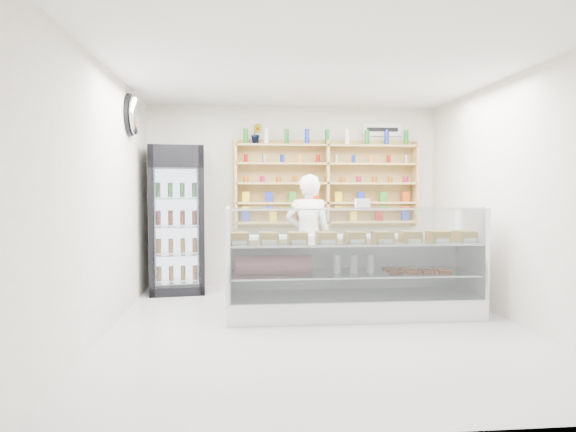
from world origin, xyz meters
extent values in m
plane|color=#B9B9BE|center=(0.00, 0.00, 0.00)|extent=(5.00, 5.00, 0.00)
plane|color=white|center=(0.00, 0.00, 2.80)|extent=(5.00, 5.00, 0.00)
plane|color=beige|center=(0.00, 2.50, 1.40)|extent=(4.50, 0.00, 4.50)
plane|color=beige|center=(0.00, -2.50, 1.40)|extent=(4.50, 0.00, 4.50)
plane|color=beige|center=(-2.25, 0.00, 1.40)|extent=(0.00, 5.00, 5.00)
plane|color=beige|center=(2.25, 0.00, 1.40)|extent=(0.00, 5.00, 5.00)
cube|color=white|center=(0.50, 0.48, 0.12)|extent=(2.99, 0.85, 0.25)
cube|color=white|center=(0.50, 0.87, 0.56)|extent=(2.99, 0.05, 0.63)
cube|color=silver|center=(0.50, 0.48, 0.51)|extent=(2.87, 0.75, 0.02)
cube|color=silver|center=(0.50, 0.48, 0.88)|extent=(2.93, 0.78, 0.02)
cube|color=silver|center=(0.50, 0.07, 0.77)|extent=(2.93, 0.12, 1.04)
cube|color=silver|center=(0.50, 0.43, 1.30)|extent=(2.93, 0.59, 0.01)
imported|color=white|center=(0.10, 1.54, 0.86)|extent=(0.68, 0.50, 1.72)
cube|color=black|center=(-1.77, 2.09, 1.06)|extent=(0.85, 0.83, 2.13)
cube|color=#350537|center=(-1.81, 1.74, 1.97)|extent=(0.75, 0.12, 0.30)
cube|color=silver|center=(-1.81, 1.73, 0.97)|extent=(0.64, 0.09, 1.68)
cube|color=tan|center=(-0.90, 2.34, 1.59)|extent=(0.04, 0.28, 1.33)
cube|color=tan|center=(0.50, 2.34, 1.59)|extent=(0.04, 0.28, 1.33)
cube|color=tan|center=(1.90, 2.34, 1.59)|extent=(0.04, 0.28, 1.33)
cube|color=tan|center=(0.50, 2.34, 1.00)|extent=(2.80, 0.28, 0.03)
cube|color=tan|center=(0.50, 2.34, 1.30)|extent=(2.80, 0.28, 0.03)
cube|color=tan|center=(0.50, 2.34, 1.60)|extent=(2.80, 0.28, 0.03)
cube|color=tan|center=(0.50, 2.34, 1.90)|extent=(2.80, 0.28, 0.03)
cube|color=tan|center=(0.50, 2.34, 2.18)|extent=(2.80, 0.28, 0.03)
imported|color=#1E6626|center=(-0.59, 2.34, 2.35)|extent=(0.20, 0.17, 0.30)
ellipsoid|color=silver|center=(-2.17, 1.20, 2.45)|extent=(0.15, 0.50, 0.50)
cube|color=white|center=(1.40, 2.47, 2.45)|extent=(0.62, 0.03, 0.20)
camera|label=1|loc=(-0.85, -5.50, 1.51)|focal=32.00mm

